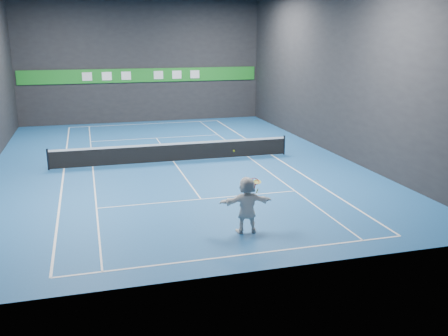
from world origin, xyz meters
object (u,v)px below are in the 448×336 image
object	(u,v)px
player	(247,205)
tennis_net	(173,152)
tennis_racket	(255,183)
tennis_ball	(234,151)

from	to	relation	value
player	tennis_net	xyz separation A→B (m)	(-0.71, 10.17, -0.43)
player	tennis_racket	xyz separation A→B (m)	(0.31, 0.05, 0.73)
player	tennis_racket	bearing A→B (deg)	-166.85
tennis_ball	tennis_racket	size ratio (longest dim) A/B	0.12
tennis_ball	tennis_racket	world-z (taller)	tennis_ball
tennis_racket	player	bearing A→B (deg)	-171.17
tennis_net	tennis_racket	xyz separation A→B (m)	(1.01, -10.13, 1.16)
tennis_ball	tennis_net	xyz separation A→B (m)	(-0.32, 9.94, -2.24)
tennis_net	tennis_racket	bearing A→B (deg)	-84.29
tennis_ball	player	bearing A→B (deg)	-31.28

